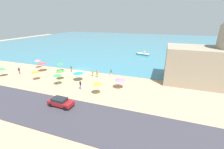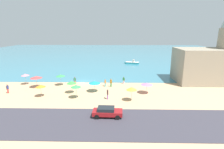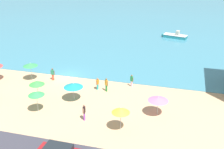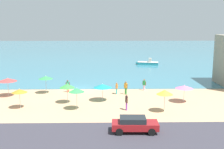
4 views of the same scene
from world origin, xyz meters
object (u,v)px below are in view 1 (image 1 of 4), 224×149
Objects in this scene: bather_0 at (111,72)px; bather_1 at (93,73)px; beach_umbrella_1 at (37,60)px; parked_car_0 at (61,102)px; bather_2 at (71,68)px; beach_umbrella_6 at (97,83)px; skiff_nearshore at (143,54)px; beach_umbrella_2 at (35,71)px; beach_umbrella_3 at (120,79)px; bather_3 at (80,84)px; beach_umbrella_5 at (57,75)px; bather_4 at (97,73)px; beach_umbrella_0 at (78,72)px; beach_umbrella_7 at (60,63)px; beach_umbrella_9 at (60,71)px; bather_5 at (19,70)px; beach_umbrella_4 at (1,69)px; harbor_fortress at (219,58)px; beach_umbrella_8 at (41,63)px.

bather_0 reaches higher than bather_1.
parked_car_0 is at bearing -38.06° from beach_umbrella_1.
bather_0 is 0.94× the size of bather_2.
beach_umbrella_6 reaches higher than skiff_nearshore.
beach_umbrella_3 is at bearing 6.45° from beach_umbrella_2.
bather_3 is at bearing -23.80° from beach_umbrella_1.
beach_umbrella_2 is 0.92× the size of beach_umbrella_5.
bather_4 is (1.22, -0.21, 0.11)m from bather_1.
beach_umbrella_2 is (-9.23, -2.90, 0.13)m from beach_umbrella_0.
beach_umbrella_7 is 1.50× the size of bather_0.
bather_4 is (-2.77, -2.18, 0.09)m from bather_0.
beach_umbrella_0 is 4.48m from bather_4.
beach_umbrella_2 reaches higher than bather_2.
bather_5 is at bearing -178.52° from beach_umbrella_9.
bather_5 is (2.35, 2.58, -0.96)m from beach_umbrella_4.
beach_umbrella_0 reaches higher than bather_3.
beach_umbrella_0 is at bearing 17.44° from beach_umbrella_2.
harbor_fortress is (35.62, 3.60, 3.48)m from beach_umbrella_7.
beach_umbrella_0 is 6.70m from bather_2.
bather_2 is at bearing 117.95° from parked_car_0.
beach_umbrella_0 reaches higher than bather_0.
beach_umbrella_6 is 0.62× the size of parked_car_0.
beach_umbrella_4 is 8.81m from beach_umbrella_8.
beach_umbrella_0 is at bearing -108.45° from skiff_nearshore.
beach_umbrella_0 reaches higher than skiff_nearshore.
beach_umbrella_2 is 11.98m from bather_3.
beach_umbrella_1 reaches higher than beach_umbrella_0.
beach_umbrella_2 is 38.70m from harbor_fortress.
bather_4 is at bearing -104.45° from skiff_nearshore.
beach_umbrella_3 is 1.24× the size of bather_5.
bather_3 reaches higher than bather_1.
bather_1 is 7.17m from bather_3.
beach_umbrella_4 is 48.03m from harbor_fortress.
harbor_fortress is (24.95, 17.68, 4.90)m from parked_car_0.
bather_5 is at bearing 170.37° from beach_umbrella_5.
bather_3 is at bearing -102.20° from skiff_nearshore.
beach_umbrella_6 is (15.93, -1.61, 0.18)m from beach_umbrella_2.
beach_umbrella_3 is 1.34× the size of bather_1.
beach_umbrella_0 is at bearing 125.44° from bather_3.
beach_umbrella_9 reaches higher than beach_umbrella_3.
beach_umbrella_2 is 1.31× the size of bather_2.
bather_4 is at bearing 26.17° from beach_umbrella_2.
beach_umbrella_9 is 0.60× the size of parked_car_0.
bather_5 is at bearing -138.47° from beach_umbrella_8.
bather_2 is (-2.08, 7.97, -1.24)m from beach_umbrella_5.
beach_umbrella_1 is 25.96m from beach_umbrella_3.
beach_umbrella_2 reaches higher than beach_umbrella_4.
beach_umbrella_1 reaches higher than bather_4.
beach_umbrella_3 is at bearing -14.67° from beach_umbrella_7.
bather_2 is 8.06m from bather_4.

